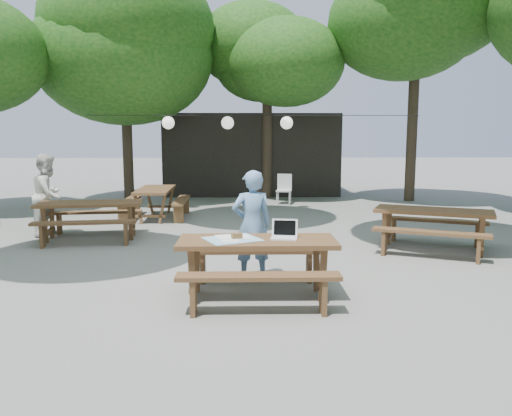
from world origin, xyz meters
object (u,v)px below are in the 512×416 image
Objects in this scene: main_picnic_table at (257,267)px; second_person at (49,195)px; plastic_chair at (284,195)px; woman at (252,225)px; picnic_table_nw at (91,220)px.

second_person reaches higher than main_picnic_table.
second_person is (-4.23, 4.14, 0.46)m from main_picnic_table.
main_picnic_table is 8.89m from plastic_chair.
main_picnic_table is 0.91m from woman.
second_person reaches higher than picnic_table_nw.
plastic_chair is at bearing 83.42° from main_picnic_table.
picnic_table_nw is 1.23× the size of second_person.
main_picnic_table is at bearing 83.00° from woman.
woman reaches higher than main_picnic_table.
woman is (3.18, -2.84, 0.40)m from picnic_table_nw.
second_person is (-0.99, 0.49, 0.46)m from picnic_table_nw.
picnic_table_nw is at bearing 131.52° from main_picnic_table.
picnic_table_nw is 1.33× the size of woman.
second_person is at bearing -127.72° from plastic_chair.
picnic_table_nw is 1.20m from second_person.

